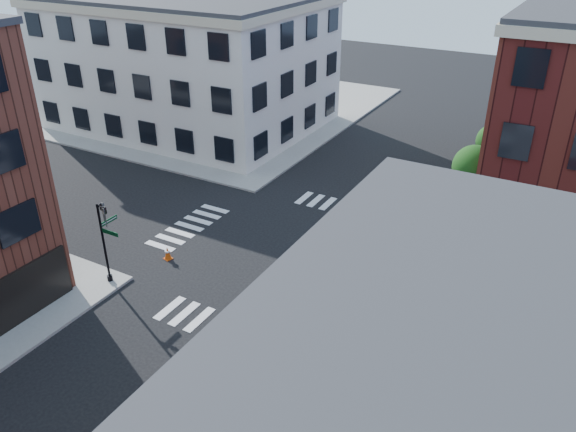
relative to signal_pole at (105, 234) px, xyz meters
The scene contains 8 objects.
ground 9.90m from the signal_pole, 44.81° to the left, with size 120.00×120.00×0.00m, color black.
sidewalk_nw 31.27m from the signal_pole, 117.29° to the left, with size 30.00×30.00×0.15m, color gray.
building_nw 25.92m from the signal_pole, 118.43° to the left, with size 22.00×16.00×11.00m, color silver.
tree_near 21.94m from the signal_pole, 49.38° to the left, with size 2.69×2.69×4.49m.
tree_far 26.78m from the signal_pole, 57.77° to the left, with size 2.43×2.43×4.07m.
signal_pole is the anchor object (origin of this frame).
box_truck 18.64m from the signal_pole, 15.27° to the left, with size 9.03×3.10×4.03m.
traffic_cone 4.14m from the signal_pole, 71.98° to the left, with size 0.52×0.52×0.77m.
Camera 1 is at (13.07, -23.37, 16.74)m, focal length 35.00 mm.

